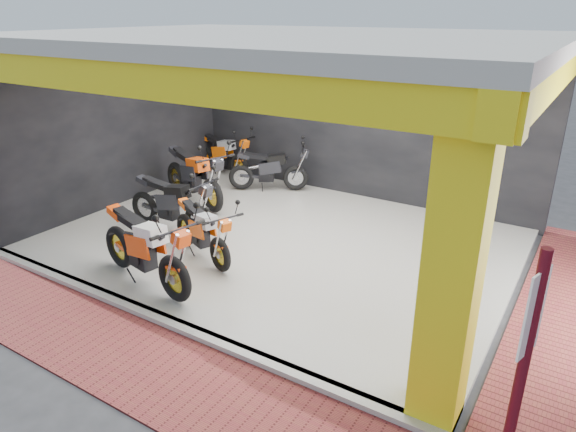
% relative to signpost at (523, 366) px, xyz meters
% --- Properties ---
extents(ground, '(80.00, 80.00, 0.00)m').
position_rel_signpost_xyz_m(ground, '(-4.52, 1.25, -1.30)').
color(ground, '#2D2D30').
rests_on(ground, ground).
extents(showroom_floor, '(8.00, 6.00, 0.10)m').
position_rel_signpost_xyz_m(showroom_floor, '(-4.52, 3.25, -1.25)').
color(showroom_floor, silver).
rests_on(showroom_floor, ground).
extents(showroom_ceiling, '(8.40, 6.40, 0.20)m').
position_rel_signpost_xyz_m(showroom_ceiling, '(-4.52, 3.25, 2.30)').
color(showroom_ceiling, beige).
rests_on(showroom_ceiling, corner_column).
extents(back_wall, '(8.20, 0.20, 3.50)m').
position_rel_signpost_xyz_m(back_wall, '(-4.52, 6.35, 0.45)').
color(back_wall, black).
rests_on(back_wall, ground).
extents(left_wall, '(0.20, 6.20, 3.50)m').
position_rel_signpost_xyz_m(left_wall, '(-8.62, 3.25, 0.45)').
color(left_wall, black).
rests_on(left_wall, ground).
extents(corner_column, '(0.50, 0.50, 3.50)m').
position_rel_signpost_xyz_m(corner_column, '(-0.77, 0.50, 0.45)').
color(corner_column, yellow).
rests_on(corner_column, ground).
extents(header_beam_front, '(8.40, 0.30, 0.40)m').
position_rel_signpost_xyz_m(header_beam_front, '(-4.52, 0.25, 2.00)').
color(header_beam_front, yellow).
rests_on(header_beam_front, corner_column).
extents(header_beam_right, '(0.30, 6.40, 0.40)m').
position_rel_signpost_xyz_m(header_beam_right, '(-0.52, 3.25, 2.00)').
color(header_beam_right, yellow).
rests_on(header_beam_right, corner_column).
extents(floor_kerb, '(8.00, 0.20, 0.10)m').
position_rel_signpost_xyz_m(floor_kerb, '(-4.52, 0.23, -1.25)').
color(floor_kerb, silver).
rests_on(floor_kerb, ground).
extents(paver_front, '(9.00, 1.40, 0.03)m').
position_rel_signpost_xyz_m(paver_front, '(-4.52, -0.55, -1.29)').
color(paver_front, maroon).
rests_on(paver_front, ground).
extents(paver_right, '(1.40, 7.00, 0.03)m').
position_rel_signpost_xyz_m(paver_right, '(0.28, 3.25, -1.29)').
color(paver_right, maroon).
rests_on(paver_right, ground).
extents(signpost, '(0.11, 0.33, 2.38)m').
position_rel_signpost_xyz_m(signpost, '(0.00, 0.00, 0.00)').
color(signpost, maroon).
rests_on(signpost, ground).
extents(moto_hero, '(2.48, 1.32, 1.44)m').
position_rel_signpost_xyz_m(moto_hero, '(-4.60, 0.63, -0.48)').
color(moto_hero, '#FF460A').
rests_on(moto_hero, showroom_floor).
extents(moto_row_a, '(2.05, 1.37, 1.17)m').
position_rel_signpost_xyz_m(moto_row_a, '(-4.64, 1.69, -0.62)').
color(moto_row_a, '#EC5409').
rests_on(moto_row_a, showroom_floor).
extents(moto_row_b, '(2.14, 0.81, 1.30)m').
position_rel_signpost_xyz_m(moto_row_b, '(-5.79, 2.50, -0.55)').
color(moto_row_b, black).
rests_on(moto_row_b, showroom_floor).
extents(moto_row_c, '(2.55, 1.61, 1.46)m').
position_rel_signpost_xyz_m(moto_row_c, '(-6.41, 3.63, -0.47)').
color(moto_row_c, black).
rests_on(moto_row_c, showroom_floor).
extents(moto_row_d, '(2.05, 1.60, 1.19)m').
position_rel_signpost_xyz_m(moto_row_d, '(-5.69, 5.75, -0.61)').
color(moto_row_d, black).
rests_on(moto_row_d, showroom_floor).
extents(moto_row_e, '(2.16, 1.12, 1.26)m').
position_rel_signpost_xyz_m(moto_row_e, '(-7.32, 5.75, -0.58)').
color(moto_row_e, '#FF630A').
rests_on(moto_row_e, showroom_floor).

